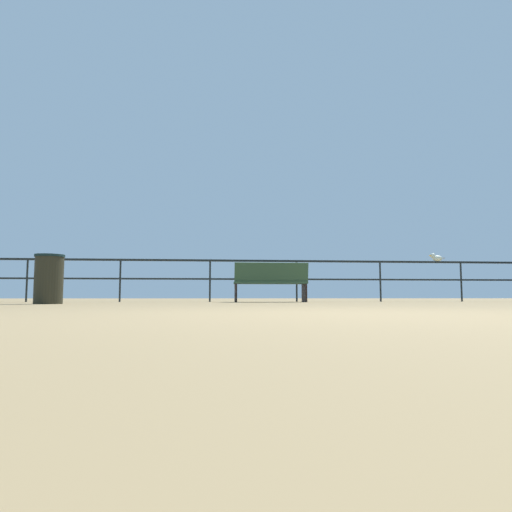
{
  "coord_description": "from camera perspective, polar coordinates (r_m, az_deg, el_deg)",
  "views": [
    {
      "loc": [
        -0.97,
        -3.13,
        0.12
      ],
      "look_at": [
        0.01,
        7.41,
        1.07
      ],
      "focal_mm": 31.9,
      "sensor_mm": 36.0,
      "label": 1
    }
  ],
  "objects": [
    {
      "name": "ground_plane",
      "position": [
        3.28,
        12.0,
        -7.15
      ],
      "size": [
        60.0,
        60.0,
        0.0
      ],
      "primitive_type": "plane",
      "color": "#90774F"
    },
    {
      "name": "pier_railing",
      "position": [
        11.1,
        -0.29,
        -1.84
      ],
      "size": [
        19.16,
        0.05,
        1.02
      ],
      "color": "black",
      "rests_on": "ground_plane"
    },
    {
      "name": "bench_near_left",
      "position": [
        10.23,
        1.86,
        -3.09
      ],
      "size": [
        1.64,
        0.69,
        0.88
      ],
      "color": "#2C472F",
      "rests_on": "ground_plane"
    },
    {
      "name": "seagull_on_rail",
      "position": [
        12.44,
        21.69,
        -0.19
      ],
      "size": [
        0.42,
        0.17,
        0.2
      ],
      "color": "silver",
      "rests_on": "pier_railing"
    },
    {
      "name": "trash_bin",
      "position": [
        8.47,
        -24.53,
        -2.65
      ],
      "size": [
        0.49,
        0.49,
        0.84
      ],
      "color": "black",
      "rests_on": "ground_plane"
    }
  ]
}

